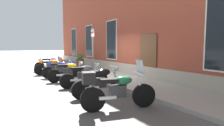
{
  "coord_description": "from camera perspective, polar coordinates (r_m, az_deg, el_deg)",
  "views": [
    {
      "loc": [
        8.26,
        -3.97,
        1.71
      ],
      "look_at": [
        0.83,
        0.66,
        0.89
      ],
      "focal_mm": 29.11,
      "sensor_mm": 36.0,
      "label": 1
    }
  ],
  "objects": [
    {
      "name": "ground_plane",
      "position": [
        9.33,
        -6.17,
        -5.23
      ],
      "size": [
        140.0,
        140.0,
        0.0
      ],
      "primitive_type": "plane",
      "color": "#565451"
    },
    {
      "name": "sidewalk",
      "position": [
        9.84,
        -0.31,
        -4.25
      ],
      "size": [
        29.96,
        2.23,
        0.13
      ],
      "primitive_type": "cube",
      "color": "gray",
      "rests_on": "ground_plane"
    },
    {
      "name": "lane_stripe",
      "position": [
        8.47,
        -26.19,
        -6.8
      ],
      "size": [
        29.96,
        0.12,
        0.01
      ],
      "primitive_type": "cube",
      "color": "silver",
      "rests_on": "ground_plane"
    },
    {
      "name": "motorcycle_white_sport",
      "position": [
        12.94,
        -18.42,
        0.03
      ],
      "size": [
        0.73,
        2.02,
        1.06
      ],
      "color": "black",
      "rests_on": "ground_plane"
    },
    {
      "name": "motorcycle_orange_sport",
      "position": [
        11.52,
        -18.0,
        -0.69
      ],
      "size": [
        0.62,
        2.02,
        1.0
      ],
      "color": "black",
      "rests_on": "ground_plane"
    },
    {
      "name": "motorcycle_blue_sport",
      "position": [
        10.11,
        -15.29,
        -1.45
      ],
      "size": [
        0.73,
        1.95,
        0.99
      ],
      "color": "black",
      "rests_on": "ground_plane"
    },
    {
      "name": "motorcycle_yellow_naked",
      "position": [
        8.83,
        -13.21,
        -2.76
      ],
      "size": [
        0.8,
        1.95,
        0.98
      ],
      "color": "black",
      "rests_on": "ground_plane"
    },
    {
      "name": "motorcycle_grey_naked",
      "position": [
        7.55,
        -8.55,
        -4.03
      ],
      "size": [
        0.71,
        1.96,
        0.99
      ],
      "color": "black",
      "rests_on": "ground_plane"
    },
    {
      "name": "motorcycle_black_naked",
      "position": [
        6.15,
        -3.44,
        -6.03
      ],
      "size": [
        0.62,
        2.01,
        1.02
      ],
      "color": "black",
      "rests_on": "ground_plane"
    },
    {
      "name": "motorcycle_green_touring",
      "position": [
        4.88,
        1.06,
        -8.29
      ],
      "size": [
        0.9,
        2.05,
        1.34
      ],
      "color": "black",
      "rests_on": "ground_plane"
    },
    {
      "name": "parking_sign",
      "position": [
        10.65,
        -6.03,
        5.81
      ],
      "size": [
        0.36,
        0.07,
        2.59
      ],
      "color": "#4C4C51",
      "rests_on": "sidewalk"
    },
    {
      "name": "barrel_planter",
      "position": [
        12.99,
        -10.01,
        0.29
      ],
      "size": [
        0.57,
        0.57,
        1.02
      ],
      "color": "brown",
      "rests_on": "sidewalk"
    }
  ]
}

